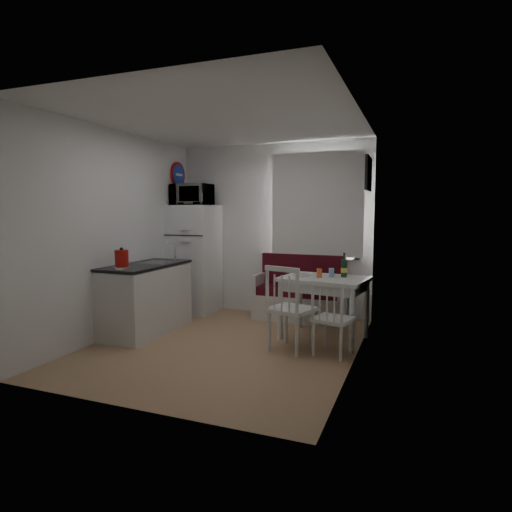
{
  "coord_description": "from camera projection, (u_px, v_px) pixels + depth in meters",
  "views": [
    {
      "loc": [
        2.1,
        -4.46,
        1.58
      ],
      "look_at": [
        0.2,
        0.5,
        1.02
      ],
      "focal_mm": 30.0,
      "sensor_mm": 36.0,
      "label": 1
    }
  ],
  "objects": [
    {
      "name": "floor",
      "position": [
        225.0,
        345.0,
        5.06
      ],
      "size": [
        3.0,
        3.5,
        0.02
      ],
      "primitive_type": "cube",
      "color": "tan",
      "rests_on": "ground"
    },
    {
      "name": "ceiling",
      "position": [
        223.0,
        120.0,
        4.79
      ],
      "size": [
        3.0,
        3.5,
        0.02
      ],
      "primitive_type": "cube",
      "color": "white",
      "rests_on": "wall_back"
    },
    {
      "name": "wall_back",
      "position": [
        273.0,
        230.0,
        6.55
      ],
      "size": [
        3.0,
        0.02,
        2.6
      ],
      "primitive_type": "cube",
      "color": "white",
      "rests_on": "floor"
    },
    {
      "name": "wall_front",
      "position": [
        127.0,
        248.0,
        3.3
      ],
      "size": [
        3.0,
        0.02,
        2.6
      ],
      "primitive_type": "cube",
      "color": "white",
      "rests_on": "floor"
    },
    {
      "name": "wall_left",
      "position": [
        118.0,
        233.0,
        5.46
      ],
      "size": [
        0.02,
        3.5,
        2.6
      ],
      "primitive_type": "cube",
      "color": "white",
      "rests_on": "floor"
    },
    {
      "name": "wall_right",
      "position": [
        356.0,
        239.0,
        4.39
      ],
      "size": [
        0.02,
        3.5,
        2.6
      ],
      "primitive_type": "cube",
      "color": "white",
      "rests_on": "floor"
    },
    {
      "name": "window",
      "position": [
        318.0,
        208.0,
        6.24
      ],
      "size": [
        1.22,
        0.06,
        1.47
      ],
      "primitive_type": "cube",
      "color": "silver",
      "rests_on": "wall_back"
    },
    {
      "name": "curtain",
      "position": [
        317.0,
        205.0,
        6.17
      ],
      "size": [
        1.35,
        0.02,
        1.5
      ],
      "primitive_type": "cube",
      "color": "white",
      "rests_on": "wall_back"
    },
    {
      "name": "kitchen_counter",
      "position": [
        147.0,
        298.0,
        5.58
      ],
      "size": [
        0.62,
        1.32,
        1.16
      ],
      "color": "silver",
      "rests_on": "floor"
    },
    {
      "name": "wall_sign",
      "position": [
        178.0,
        175.0,
        6.7
      ],
      "size": [
        0.03,
        0.4,
        0.4
      ],
      "primitive_type": "cylinder",
      "rotation": [
        0.0,
        1.57,
        0.0
      ],
      "color": "#183695",
      "rests_on": "wall_left"
    },
    {
      "name": "picture_frame",
      "position": [
        368.0,
        174.0,
        5.34
      ],
      "size": [
        0.04,
        0.52,
        0.42
      ],
      "primitive_type": "cube",
      "color": "black",
      "rests_on": "wall_right"
    },
    {
      "name": "bench",
      "position": [
        300.0,
        298.0,
        6.25
      ],
      "size": [
        1.32,
        0.51,
        0.95
      ],
      "color": "silver",
      "rests_on": "floor"
    },
    {
      "name": "dining_table",
      "position": [
        324.0,
        284.0,
        5.27
      ],
      "size": [
        1.13,
        0.87,
        0.77
      ],
      "rotation": [
        0.0,
        0.0,
        -0.16
      ],
      "color": "silver",
      "rests_on": "floor"
    },
    {
      "name": "chair_left",
      "position": [
        289.0,
        299.0,
        4.74
      ],
      "size": [
        0.57,
        0.56,
        0.53
      ],
      "rotation": [
        0.0,
        0.0,
        -0.29
      ],
      "color": "silver",
      "rests_on": "floor"
    },
    {
      "name": "chair_right",
      "position": [
        332.0,
        311.0,
        4.6
      ],
      "size": [
        0.46,
        0.45,
        0.45
      ],
      "rotation": [
        0.0,
        0.0,
        -0.22
      ],
      "color": "silver",
      "rests_on": "floor"
    },
    {
      "name": "fridge",
      "position": [
        194.0,
        259.0,
        6.69
      ],
      "size": [
        0.67,
        0.67,
        1.67
      ],
      "primitive_type": "cube",
      "color": "white",
      "rests_on": "floor"
    },
    {
      "name": "microwave",
      "position": [
        192.0,
        195.0,
        6.54
      ],
      "size": [
        0.58,
        0.4,
        0.32
      ],
      "primitive_type": "imported",
      "color": "white",
      "rests_on": "fridge"
    },
    {
      "name": "kettle",
      "position": [
        122.0,
        259.0,
        5.01
      ],
      "size": [
        0.19,
        0.19,
        0.25
      ],
      "primitive_type": "cylinder",
      "color": "#AD120D",
      "rests_on": "kitchen_counter"
    },
    {
      "name": "wine_bottle",
      "position": [
        344.0,
        265.0,
        5.26
      ],
      "size": [
        0.08,
        0.08,
        0.3
      ],
      "primitive_type": null,
      "color": "#123920",
      "rests_on": "dining_table"
    },
    {
      "name": "drinking_glass_orange",
      "position": [
        319.0,
        273.0,
        5.23
      ],
      "size": [
        0.07,
        0.07,
        0.11
      ],
      "primitive_type": "cylinder",
      "color": "orange",
      "rests_on": "dining_table"
    },
    {
      "name": "drinking_glass_blue",
      "position": [
        332.0,
        273.0,
        5.27
      ],
      "size": [
        0.07,
        0.07,
        0.11
      ],
      "primitive_type": "cylinder",
      "color": "#7DABD5",
      "rests_on": "dining_table"
    },
    {
      "name": "plate",
      "position": [
        301.0,
        275.0,
        5.39
      ],
      "size": [
        0.22,
        0.22,
        0.02
      ],
      "primitive_type": "cylinder",
      "color": "white",
      "rests_on": "dining_table"
    }
  ]
}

